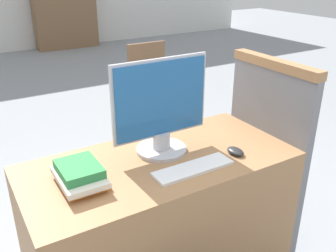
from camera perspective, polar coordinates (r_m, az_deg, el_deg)
The scene contains 8 objects.
desk at distance 2.06m, azimuth -1.10°, elevation -14.57°, with size 1.35×0.64×0.77m.
carrel_divider at distance 2.29m, azimuth 14.54°, elevation -4.54°, with size 0.07×0.59×1.19m.
monitor at distance 1.83m, azimuth -1.09°, elevation 2.56°, with size 0.51×0.26×0.48m.
keyboard at distance 1.76m, azimuth 3.85°, elevation -6.47°, with size 0.40×0.12×0.02m.
mouse at distance 1.92m, azimuth 10.24°, elevation -3.80°, with size 0.07×0.10×0.03m.
book_stack at distance 1.68m, azimuth -13.27°, elevation -7.22°, with size 0.19×0.29×0.09m.
far_chair at distance 4.08m, azimuth -2.43°, elevation 6.92°, with size 0.44×0.44×0.87m.
bookshelf_far at distance 8.16m, azimuth -15.52°, elevation 16.97°, with size 1.25×0.32×1.61m.
Camera 1 is at (-0.80, -1.08, 1.67)m, focal length 40.00 mm.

